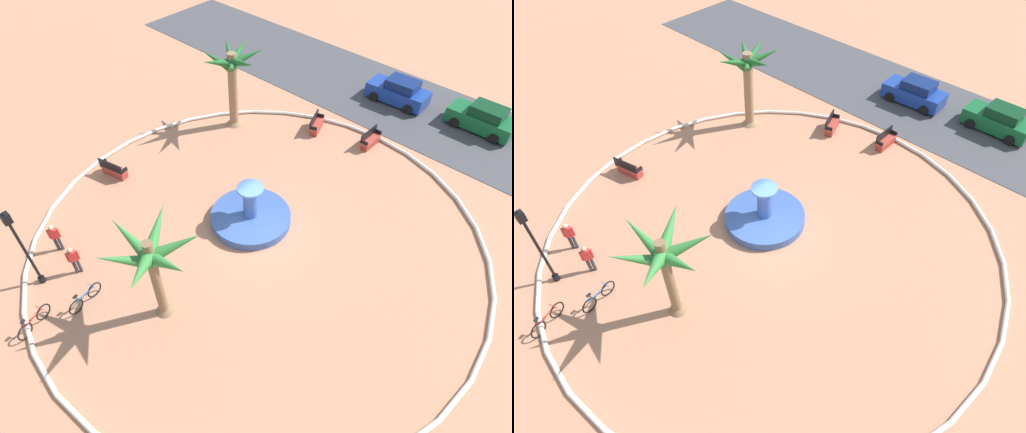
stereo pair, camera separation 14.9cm
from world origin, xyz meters
The scene contains 16 objects.
ground_plane centered at (0.00, 0.00, 0.00)m, with size 80.00×80.00×0.00m, color tan.
plaza_curb centered at (0.00, 0.00, 0.10)m, with size 21.62×21.62×0.20m, color silver.
street_asphalt centered at (0.00, 15.21, 0.01)m, with size 48.00×8.00×0.03m, color #424247.
fountain centered at (-0.94, 0.45, 0.32)m, with size 3.99×3.99×2.23m.
palm_tree_near_fountain centered at (-7.54, 5.88, 3.52)m, with size 3.69×3.85×4.95m.
palm_tree_by_curb centered at (0.05, -5.78, 3.48)m, with size 4.02×3.70×4.62m.
bench_east centered at (-3.36, 8.89, 0.35)m, with size 1.03×1.67×1.00m.
bench_west centered at (-8.85, -2.17, 0.35)m, with size 1.67×0.86×1.00m.
bench_north centered at (-0.05, 9.83, 0.35)m, with size 0.50×1.60×1.00m.
lamppost centered at (-5.11, -8.53, 2.57)m, with size 0.32×0.32×4.39m.
bicycle_red_frame centered at (-3.19, -9.81, 0.38)m, with size 0.66×1.65×0.94m.
bicycle_by_lamppost centered at (-2.68, -7.79, 0.38)m, with size 0.49×1.70×0.94m.
person_cyclist_helmet centered at (-4.39, -7.12, 0.90)m, with size 0.32×0.49×1.60m.
person_cyclist_photo centered at (-6.20, -7.01, 0.90)m, with size 0.36×0.45×1.61m.
parked_car_leftmost centered at (-1.39, 15.17, 0.78)m, with size 4.09×2.10×1.67m.
parked_car_second centered at (4.02, 15.88, 0.78)m, with size 4.01×1.94×1.67m.
Camera 1 is at (9.61, -10.43, 16.00)m, focal length 30.85 mm.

